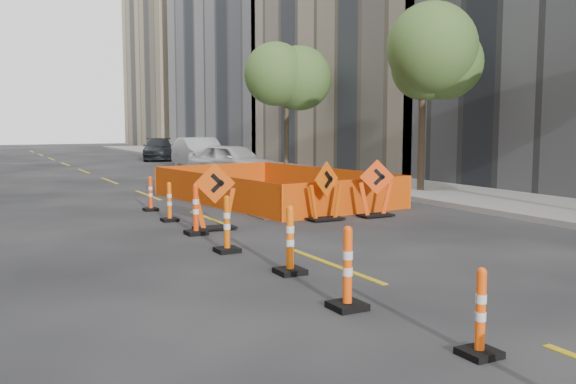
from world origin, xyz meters
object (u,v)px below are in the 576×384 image
channelizer_5 (227,224)px  parked_car_near (233,161)px  channelizer_2 (481,312)px  chevron_sign_center (326,191)px  channelizer_4 (290,240)px  chevron_sign_right (376,188)px  channelizer_8 (150,193)px  parked_car_far (159,149)px  chevron_sign_left (214,196)px  channelizer_3 (348,268)px  channelizer_6 (196,209)px  parked_car_mid (199,154)px  channelizer_7 (169,202)px

channelizer_5 → parked_car_near: bearing=67.0°
channelizer_2 → chevron_sign_center: chevron_sign_center is taller
channelizer_4 → parked_car_near: bearing=70.3°
chevron_sign_right → channelizer_2: bearing=-94.1°
channelizer_8 → parked_car_far: parked_car_far is taller
chevron_sign_left → chevron_sign_center: size_ratio=1.04×
channelizer_5 → chevron_sign_right: (5.17, 2.44, 0.21)m
channelizer_3 → channelizer_8: channelizer_3 is taller
channelizer_2 → channelizer_6: (-0.19, 8.43, 0.08)m
parked_car_far → chevron_sign_right: bearing=-78.1°
channelizer_6 → parked_car_mid: size_ratio=0.22×
channelizer_6 → channelizer_5: bearing=-93.2°
channelizer_7 → chevron_sign_center: chevron_sign_center is taller
channelizer_3 → channelizer_7: (0.17, 8.43, -0.07)m
channelizer_3 → parked_car_near: 20.10m
channelizer_7 → chevron_sign_right: chevron_sign_right is taller
channelizer_3 → channelizer_8: bearing=88.5°
channelizer_5 → channelizer_8: size_ratio=1.12×
channelizer_5 → chevron_sign_left: (0.71, 2.51, 0.23)m
parked_car_near → channelizer_4: bearing=-132.3°
channelizer_5 → channelizer_6: channelizer_6 is taller
parked_car_mid → channelizer_2: bearing=-100.2°
parked_car_near → channelizer_6: bearing=-138.5°
channelizer_6 → chevron_sign_left: size_ratio=0.73×
channelizer_5 → channelizer_6: bearing=86.8°
channelizer_5 → parked_car_far: (7.29, 29.71, 0.16)m
channelizer_8 → parked_car_near: (6.04, 8.54, 0.29)m
channelizer_4 → channelizer_7: 6.32m
chevron_sign_left → channelizer_4: bearing=-74.0°
parked_car_mid → channelizer_6: bearing=-106.6°
channelizer_4 → chevron_sign_center: 5.77m
parked_car_mid → parked_car_far: size_ratio=1.04×
channelizer_6 → chevron_sign_right: chevron_sign_right is taller
channelizer_2 → channelizer_6: 8.43m
parked_car_far → chevron_sign_left: bearing=-87.3°
channelizer_7 → chevron_sign_right: (5.00, -1.77, 0.26)m
channelizer_6 → channelizer_7: (0.05, 2.11, -0.07)m
channelizer_8 → channelizer_7: bearing=-92.8°
channelizer_3 → parked_car_near: (6.31, 19.08, 0.21)m
channelizer_2 → channelizer_5: channelizer_5 is taller
parked_car_near → parked_car_far: (0.97, 14.84, -0.07)m
channelizer_7 → chevron_sign_right: size_ratio=0.65×
channelizer_2 → channelizer_4: (-0.06, 4.22, 0.08)m
chevron_sign_right → parked_car_mid: parked_car_mid is taller
channelizer_5 → channelizer_3: bearing=-90.0°
chevron_sign_right → parked_car_near: (1.15, 12.42, 0.02)m
chevron_sign_right → channelizer_7: bearing=-174.6°
channelizer_8 → chevron_sign_right: bearing=-38.4°
channelizer_7 → chevron_sign_center: size_ratio=0.66×
channelizer_5 → parked_car_near: parked_car_near is taller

